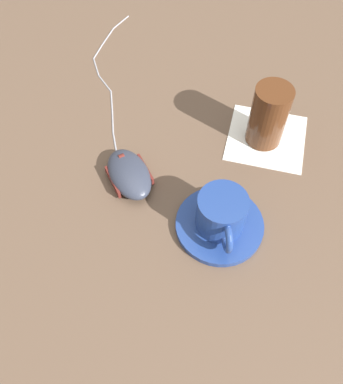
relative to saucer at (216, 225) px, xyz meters
The scene contains 7 objects.
ground_plane 0.05m from the saucer, 95.19° to the right, with size 3.00×3.00×0.00m, color brown.
saucer is the anchor object (origin of this frame).
coffee_cup 0.04m from the saucer, 166.20° to the left, with size 0.07×0.10×0.06m.
computer_mouse 0.16m from the saucer, 38.73° to the right, with size 0.09×0.12×0.03m.
mouse_cable 0.38m from the saucer, 66.33° to the right, with size 0.08×0.38×0.00m.
napkin_under_glass 0.20m from the saucer, 124.92° to the right, with size 0.13×0.13×0.00m, color silver.
drinking_glass 0.20m from the saucer, 123.31° to the right, with size 0.06×0.06×0.11m, color #4C2814.
Camera 1 is at (0.10, 0.35, 0.56)m, focal length 40.00 mm.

